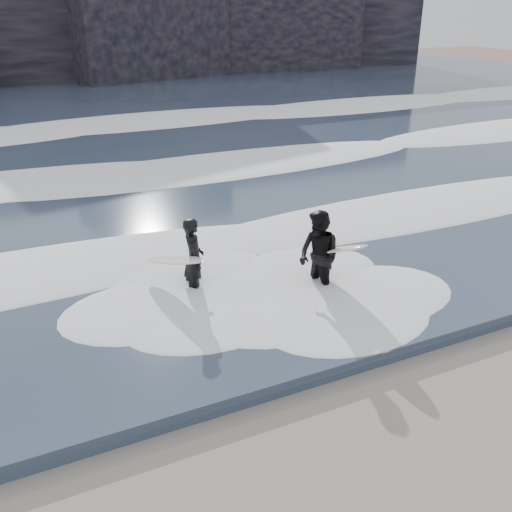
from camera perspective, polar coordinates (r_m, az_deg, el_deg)
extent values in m
cube|color=#2D3B50|center=(33.33, -19.40, 12.92)|extent=(90.00, 52.00, 0.30)
cube|color=black|center=(49.76, -23.01, 21.43)|extent=(70.00, 9.00, 10.00)
ellipsoid|color=white|center=(14.25, -8.84, 1.04)|extent=(60.00, 3.20, 0.20)
ellipsoid|color=white|center=(20.70, -14.69, 7.98)|extent=(60.00, 4.00, 0.24)
ellipsoid|color=white|center=(29.37, -18.43, 12.27)|extent=(60.00, 4.80, 0.30)
imported|color=black|center=(12.19, -6.24, -0.29)|extent=(0.52, 0.72, 1.83)
ellipsoid|color=white|center=(12.11, -8.10, -0.38)|extent=(1.20, 2.04, 0.65)
imported|color=black|center=(12.09, 6.29, -0.07)|extent=(0.91, 1.09, 2.00)
ellipsoid|color=silver|center=(12.27, 7.98, 0.59)|extent=(0.72, 2.02, 1.02)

